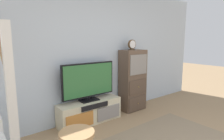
{
  "coord_description": "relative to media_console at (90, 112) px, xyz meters",
  "views": [
    {
      "loc": [
        -2.08,
        -0.8,
        1.6
      ],
      "look_at": [
        0.09,
        2.0,
        1.03
      ],
      "focal_mm": 29.95,
      "sensor_mm": 36.0,
      "label": 1
    }
  ],
  "objects": [
    {
      "name": "side_cabinet",
      "position": [
        1.14,
        0.01,
        0.47
      ],
      "size": [
        0.58,
        0.38,
        1.38
      ],
      "color": "brown",
      "rests_on": "ground_plane"
    },
    {
      "name": "desk_clock",
      "position": [
        1.09,
        -0.0,
        1.27
      ],
      "size": [
        0.2,
        0.08,
        0.23
      ],
      "color": "#4C3823",
      "rests_on": "side_cabinet"
    },
    {
      "name": "back_wall",
      "position": [
        0.3,
        0.27,
        1.13
      ],
      "size": [
        6.4,
        0.12,
        2.7
      ],
      "primitive_type": "cube",
      "color": "silver",
      "rests_on": "ground_plane"
    },
    {
      "name": "television",
      "position": [
        0.0,
        0.02,
        0.61
      ],
      "size": [
        1.1,
        0.22,
        0.74
      ],
      "color": "black",
      "rests_on": "media_console"
    },
    {
      "name": "media_console",
      "position": [
        0.0,
        0.0,
        0.0
      ],
      "size": [
        1.26,
        0.38,
        0.44
      ],
      "color": "beige",
      "rests_on": "ground_plane"
    }
  ]
}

